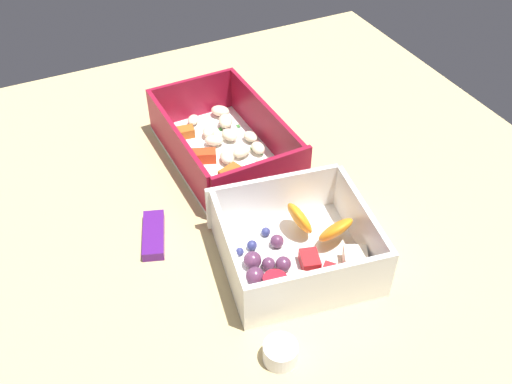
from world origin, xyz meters
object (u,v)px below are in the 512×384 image
Objects in this scene: fruit_bowl at (299,248)px; paper_cup_liner at (280,353)px; pasta_container at (224,145)px; candy_bar at (154,235)px.

paper_cup_liner is at bearing 143.53° from fruit_bowl.
pasta_container is 16.90cm from candy_bar.
pasta_container is 3.10× the size of candy_bar.
pasta_container is at bearing -13.61° from paper_cup_liner.
candy_bar is at bearing 126.30° from pasta_container.
paper_cup_liner is (-10.00, 7.39, -1.09)cm from fruit_bowl.
fruit_bowl is 12.49cm from paper_cup_liner.
candy_bar is at bearing 52.58° from fruit_bowl.
candy_bar is 2.11× the size of paper_cup_liner.
pasta_container is 20.50cm from fruit_bowl.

